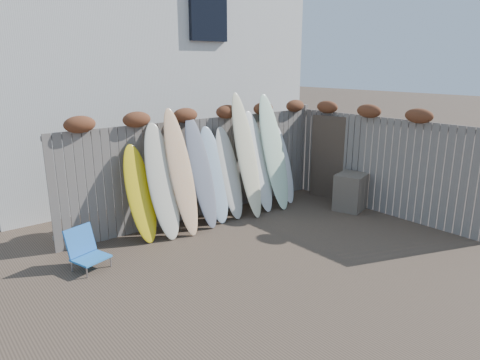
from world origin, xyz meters
TOP-DOWN VIEW (x-y plane):
  - ground at (0.00, 0.00)m, footprint 80.00×80.00m
  - back_fence at (0.06, 2.39)m, footprint 6.05×0.28m
  - right_fence at (2.99, 0.25)m, footprint 0.28×4.40m
  - house at (0.50, 6.50)m, footprint 8.50×5.50m
  - beach_chair at (-2.77, 1.56)m, footprint 0.61×0.63m
  - wooden_crate at (2.66, 0.68)m, footprint 0.80×0.72m
  - lattice_panel at (2.97, 1.35)m, footprint 0.37×1.25m
  - surfboard_0 at (-1.59, 2.02)m, footprint 0.53×0.63m
  - surfboard_1 at (-1.19, 1.94)m, footprint 0.58×0.75m
  - surfboard_2 at (-0.81, 1.91)m, footprint 0.48×0.81m
  - surfboard_3 at (-0.34, 1.96)m, footprint 0.52×0.78m
  - surfboard_4 at (-0.01, 2.00)m, footprint 0.56×0.69m
  - surfboard_5 at (0.36, 1.99)m, footprint 0.50×0.66m
  - surfboard_6 at (0.75, 1.91)m, footprint 0.51×0.89m
  - surfboard_7 at (1.13, 1.97)m, footprint 0.59×0.77m
  - surfboard_8 at (1.52, 1.92)m, footprint 0.59×0.88m
  - surfboard_9 at (1.90, 2.03)m, footprint 0.55×0.69m

SIDE VIEW (x-z plane):
  - ground at x=0.00m, z-range 0.00..0.00m
  - beach_chair at x=-2.77m, z-range -0.02..0.61m
  - wooden_crate at x=2.66m, z-range 0.00..0.78m
  - surfboard_0 at x=-1.59m, z-range 0.00..1.70m
  - surfboard_9 at x=1.90m, z-range 0.00..1.80m
  - surfboard_5 at x=0.36m, z-range 0.00..1.84m
  - surfboard_4 at x=-0.01m, z-range 0.00..1.87m
  - lattice_panel at x=2.97m, z-range 0.00..1.91m
  - surfboard_1 at x=-1.19m, z-range 0.00..2.05m
  - surfboard_7 at x=1.13m, z-range 0.00..2.10m
  - surfboard_3 at x=-0.34m, z-range 0.00..2.13m
  - surfboard_2 at x=-0.81m, z-range 0.00..2.28m
  - right_fence at x=2.99m, z-range 0.02..2.26m
  - back_fence at x=0.06m, z-range 0.06..2.30m
  - surfboard_8 at x=1.52m, z-range 0.00..2.43m
  - surfboard_6 at x=0.75m, z-range 0.00..2.49m
  - house at x=0.50m, z-range 0.04..6.36m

